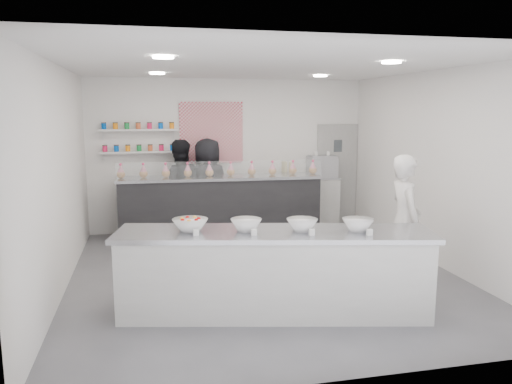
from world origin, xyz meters
TOP-DOWN VIEW (x-y plane):
  - floor at (0.00, 0.00)m, footprint 6.00×6.00m
  - ceiling at (0.00, 0.00)m, footprint 6.00×6.00m
  - back_wall at (0.00, 3.00)m, footprint 5.50×0.00m
  - left_wall at (-2.75, 0.00)m, footprint 0.00×6.00m
  - right_wall at (2.75, 0.00)m, footprint 0.00×6.00m
  - back_door at (2.30, 2.97)m, footprint 0.88×0.04m
  - pattern_panel at (-0.35, 2.98)m, footprint 1.25×0.03m
  - jar_shelf_lower at (-1.75, 2.90)m, footprint 1.45×0.22m
  - jar_shelf_upper at (-1.75, 2.90)m, footprint 1.45×0.22m
  - preserve_jars at (-1.75, 2.88)m, footprint 1.45×0.10m
  - downlight_0 at (-1.40, -1.00)m, footprint 0.24×0.24m
  - downlight_1 at (1.40, -1.00)m, footprint 0.24×0.24m
  - downlight_2 at (-1.40, 1.60)m, footprint 0.24×0.24m
  - downlight_3 at (1.40, 1.60)m, footprint 0.24×0.24m
  - prep_counter at (-0.20, -1.40)m, footprint 3.78×1.60m
  - back_bar at (-0.28, 2.31)m, footprint 3.80×0.85m
  - sneeze_guard at (-0.30, 1.98)m, footprint 3.72×0.17m
  - espresso_ledge at (1.55, 2.78)m, footprint 1.37×0.44m
  - espresso_machine at (1.90, 2.78)m, footprint 0.57×0.39m
  - cup_stacks at (1.16, 2.78)m, footprint 0.24×0.24m
  - prep_bowls at (-0.20, -1.40)m, footprint 2.36×0.94m
  - label_cards at (-0.10, -1.89)m, footprint 2.01×0.04m
  - cookie_bags at (-0.28, 2.31)m, footprint 3.75×0.31m
  - woman_prep at (1.80, -0.80)m, footprint 0.49×0.70m
  - staff_left at (-1.03, 2.60)m, footprint 0.91×0.71m
  - staff_right at (-0.48, 2.57)m, footprint 1.06×0.86m

SIDE VIEW (x-z plane):
  - floor at x=0.00m, z-range 0.00..0.00m
  - prep_counter at x=-0.20m, z-range 0.00..1.00m
  - espresso_ledge at x=1.55m, z-range 0.00..1.02m
  - back_bar at x=-0.28m, z-range 0.00..1.17m
  - woman_prep at x=1.80m, z-range 0.00..1.81m
  - staff_left at x=-1.03m, z-range 0.00..1.85m
  - staff_right at x=-0.48m, z-range 0.00..1.87m
  - label_cards at x=-0.10m, z-range 1.00..1.07m
  - back_door at x=2.30m, z-range 0.00..2.10m
  - prep_bowls at x=-0.20m, z-range 1.00..1.15m
  - cup_stacks at x=1.16m, z-range 1.02..1.36m
  - espresso_machine at x=1.90m, z-range 1.02..1.46m
  - cookie_bags at x=-0.28m, z-range 1.17..1.44m
  - sneeze_guard at x=-0.30m, z-range 1.17..1.49m
  - back_wall at x=0.00m, z-range -1.25..4.25m
  - left_wall at x=-2.75m, z-range -1.50..4.50m
  - right_wall at x=2.75m, z-range -1.50..4.50m
  - jar_shelf_lower at x=-1.75m, z-range 1.58..1.62m
  - preserve_jars at x=-1.75m, z-range 1.60..2.16m
  - pattern_panel at x=-0.35m, z-range 1.35..2.55m
  - jar_shelf_upper at x=-1.75m, z-range 2.00..2.04m
  - downlight_0 at x=-1.40m, z-range 2.97..2.99m
  - downlight_1 at x=1.40m, z-range 2.97..2.99m
  - downlight_2 at x=-1.40m, z-range 2.97..2.99m
  - downlight_3 at x=1.40m, z-range 2.97..2.99m
  - ceiling at x=0.00m, z-range 3.00..3.00m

